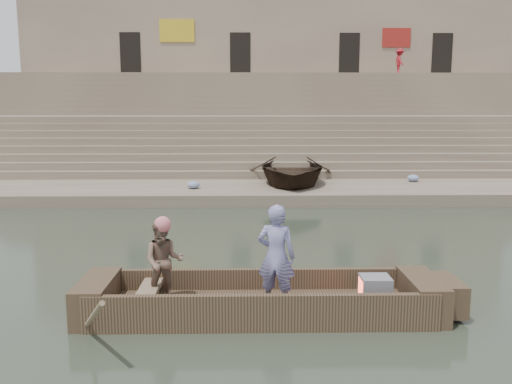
{
  "coord_description": "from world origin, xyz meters",
  "views": [
    {
      "loc": [
        -1.67,
        -10.86,
        3.24
      ],
      "look_at": [
        -1.45,
        0.55,
        1.4
      ],
      "focal_mm": 37.21,
      "sensor_mm": 36.0,
      "label": 1
    }
  ],
  "objects_px": {
    "standing_man": "(276,256)",
    "television": "(374,289)",
    "pedestrian": "(400,61)",
    "rowing_man": "(164,261)",
    "main_rowboat": "(260,308)",
    "beached_rowboat": "(291,170)"
  },
  "relations": [
    {
      "from": "standing_man",
      "to": "television",
      "type": "bearing_deg",
      "value": -156.68
    },
    {
      "from": "standing_man",
      "to": "pedestrian",
      "type": "distance_m",
      "value": 27.56
    },
    {
      "from": "pedestrian",
      "to": "rowing_man",
      "type": "bearing_deg",
      "value": 156.49
    },
    {
      "from": "main_rowboat",
      "to": "standing_man",
      "type": "distance_m",
      "value": 0.96
    },
    {
      "from": "television",
      "to": "rowing_man",
      "type": "bearing_deg",
      "value": 178.99
    },
    {
      "from": "standing_man",
      "to": "rowing_man",
      "type": "bearing_deg",
      "value": 7.72
    },
    {
      "from": "main_rowboat",
      "to": "pedestrian",
      "type": "relative_size",
      "value": 3.17
    },
    {
      "from": "rowing_man",
      "to": "beached_rowboat",
      "type": "relative_size",
      "value": 0.26
    },
    {
      "from": "standing_man",
      "to": "pedestrian",
      "type": "relative_size",
      "value": 1.01
    },
    {
      "from": "rowing_man",
      "to": "pedestrian",
      "type": "bearing_deg",
      "value": 62.35
    },
    {
      "from": "rowing_man",
      "to": "beached_rowboat",
      "type": "distance_m",
      "value": 11.98
    },
    {
      "from": "standing_man",
      "to": "rowing_man",
      "type": "xyz_separation_m",
      "value": [
        -1.74,
        0.26,
        -0.15
      ]
    },
    {
      "from": "rowing_man",
      "to": "television",
      "type": "bearing_deg",
      "value": -5.58
    },
    {
      "from": "rowing_man",
      "to": "pedestrian",
      "type": "height_order",
      "value": "pedestrian"
    },
    {
      "from": "television",
      "to": "beached_rowboat",
      "type": "distance_m",
      "value": 11.68
    },
    {
      "from": "rowing_man",
      "to": "standing_man",
      "type": "bearing_deg",
      "value": -12.94
    },
    {
      "from": "main_rowboat",
      "to": "pedestrian",
      "type": "height_order",
      "value": "pedestrian"
    },
    {
      "from": "beached_rowboat",
      "to": "rowing_man",
      "type": "bearing_deg",
      "value": -100.93
    },
    {
      "from": "standing_man",
      "to": "television",
      "type": "height_order",
      "value": "standing_man"
    },
    {
      "from": "main_rowboat",
      "to": "beached_rowboat",
      "type": "distance_m",
      "value": 11.78
    },
    {
      "from": "beached_rowboat",
      "to": "main_rowboat",
      "type": "bearing_deg",
      "value": -93.75
    },
    {
      "from": "beached_rowboat",
      "to": "pedestrian",
      "type": "bearing_deg",
      "value": 63.7
    }
  ]
}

